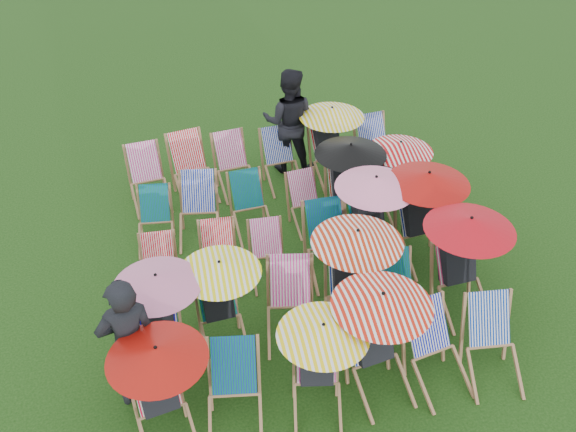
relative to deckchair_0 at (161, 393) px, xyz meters
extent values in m
plane|color=black|center=(2.01, 2.27, -0.68)|extent=(100.00, 100.00, 0.00)
cube|color=red|center=(-0.05, 0.18, -0.05)|extent=(0.53, 0.44, 0.56)
cube|color=black|center=(-0.04, 0.13, -0.05)|extent=(0.47, 0.48, 0.59)
sphere|color=tan|center=(-0.06, 0.23, 0.26)|extent=(0.21, 0.21, 0.21)
cylinder|color=black|center=(0.02, 0.10, 0.21)|extent=(0.03, 0.03, 0.69)
cone|color=#A61009|center=(0.02, 0.10, 0.52)|extent=(1.09, 1.09, 0.17)
cube|color=#085E3A|center=(0.82, 0.22, -0.01)|extent=(0.55, 0.44, 0.60)
cube|color=#D82B8B|center=(1.78, 0.19, -0.08)|extent=(0.51, 0.41, 0.54)
cube|color=black|center=(1.77, 0.14, -0.08)|extent=(0.44, 0.45, 0.57)
sphere|color=tan|center=(1.78, 0.23, 0.22)|extent=(0.20, 0.20, 0.20)
cylinder|color=black|center=(1.82, 0.09, 0.17)|extent=(0.03, 0.03, 0.66)
cone|color=yellow|center=(1.82, 0.09, 0.48)|extent=(1.04, 1.04, 0.16)
cube|color=#081FAC|center=(2.46, 0.35, 0.00)|extent=(0.57, 0.47, 0.61)
cube|color=black|center=(2.47, 0.30, 0.00)|extent=(0.50, 0.51, 0.64)
sphere|color=tan|center=(2.45, 0.40, 0.33)|extent=(0.22, 0.22, 0.22)
cylinder|color=black|center=(2.54, 0.27, 0.28)|extent=(0.03, 0.03, 0.75)
cone|color=red|center=(2.54, 0.27, 0.62)|extent=(1.17, 1.17, 0.18)
cube|color=#070F9D|center=(3.18, 0.32, 0.00)|extent=(0.58, 0.47, 0.61)
cube|color=#072992|center=(3.96, 0.27, 0.00)|extent=(0.54, 0.42, 0.61)
cube|color=#0B07A1|center=(0.02, 1.34, -0.06)|extent=(0.48, 0.37, 0.56)
cube|color=black|center=(0.02, 1.29, -0.06)|extent=(0.41, 0.42, 0.58)
sphere|color=tan|center=(0.02, 1.39, 0.25)|extent=(0.20, 0.20, 0.20)
cylinder|color=black|center=(0.08, 1.25, 0.20)|extent=(0.03, 0.03, 0.68)
cone|color=#CB6892|center=(0.08, 1.25, 0.51)|extent=(1.07, 1.07, 0.17)
cube|color=#0B763D|center=(0.78, 1.45, -0.08)|extent=(0.48, 0.38, 0.54)
cube|color=black|center=(0.78, 1.40, -0.08)|extent=(0.42, 0.43, 0.57)
sphere|color=tan|center=(0.77, 1.50, 0.22)|extent=(0.20, 0.20, 0.20)
cylinder|color=black|center=(0.84, 1.37, 0.17)|extent=(0.03, 0.03, 0.66)
cone|color=yellow|center=(0.84, 1.37, 0.47)|extent=(1.04, 1.04, 0.16)
cube|color=#F8319D|center=(1.74, 1.44, 0.00)|extent=(0.57, 0.46, 0.61)
cube|color=#0724A1|center=(2.54, 1.49, 0.01)|extent=(0.55, 0.43, 0.61)
cube|color=black|center=(2.54, 1.44, 0.00)|extent=(0.47, 0.48, 0.64)
sphere|color=tan|center=(2.55, 1.55, 0.34)|extent=(0.23, 0.23, 0.23)
cylinder|color=black|center=(2.60, 1.39, 0.29)|extent=(0.03, 0.03, 0.75)
cone|color=#B72609|center=(2.60, 1.39, 0.63)|extent=(1.18, 1.18, 0.18)
cube|color=#0A6B2F|center=(3.18, 1.44, -0.09)|extent=(0.45, 0.34, 0.53)
cube|color=#CA2860|center=(4.02, 1.42, 0.01)|extent=(0.55, 0.43, 0.62)
cube|color=black|center=(4.03, 1.36, 0.01)|extent=(0.47, 0.48, 0.65)
sphere|color=tan|center=(4.02, 1.47, 0.35)|extent=(0.23, 0.23, 0.23)
cylinder|color=black|center=(4.09, 1.32, 0.29)|extent=(0.03, 0.03, 0.76)
cone|color=#BA0A15|center=(4.09, 1.32, 0.64)|extent=(1.19, 1.19, 0.18)
cube|color=red|center=(0.09, 2.53, -0.11)|extent=(0.44, 0.33, 0.51)
cube|color=red|center=(0.94, 2.61, -0.09)|extent=(0.46, 0.35, 0.53)
cube|color=#FD329B|center=(1.63, 2.53, -0.12)|extent=(0.43, 0.32, 0.50)
cube|color=#0A6940|center=(2.50, 2.52, 0.02)|extent=(0.54, 0.41, 0.63)
cube|color=#0A6A32|center=(3.14, 2.61, 0.00)|extent=(0.57, 0.46, 0.61)
cube|color=black|center=(3.15, 2.56, 0.00)|extent=(0.50, 0.51, 0.64)
sphere|color=tan|center=(3.13, 2.66, 0.33)|extent=(0.22, 0.22, 0.22)
cylinder|color=black|center=(3.22, 2.53, 0.28)|extent=(0.03, 0.03, 0.74)
cone|color=pink|center=(3.22, 2.53, 0.62)|extent=(1.17, 1.17, 0.18)
cube|color=#06178F|center=(3.89, 2.52, 0.01)|extent=(0.57, 0.45, 0.62)
cube|color=black|center=(3.90, 2.46, 0.01)|extent=(0.49, 0.50, 0.65)
sphere|color=tan|center=(3.89, 2.57, 0.35)|extent=(0.23, 0.23, 0.23)
cylinder|color=black|center=(3.97, 2.43, 0.30)|extent=(0.03, 0.03, 0.76)
cone|color=#A40D09|center=(3.97, 2.43, 0.65)|extent=(1.20, 1.20, 0.19)
cube|color=#0A6F31|center=(0.10, 3.69, -0.09)|extent=(0.47, 0.37, 0.53)
cube|color=#0820AE|center=(0.78, 3.76, -0.01)|extent=(0.55, 0.44, 0.60)
cube|color=#0B733A|center=(1.54, 3.72, -0.06)|extent=(0.50, 0.39, 0.55)
cube|color=#DB2B81|center=(2.43, 3.65, -0.11)|extent=(0.47, 0.38, 0.51)
cube|color=red|center=(3.10, 3.65, -0.03)|extent=(0.50, 0.37, 0.58)
cube|color=black|center=(3.10, 3.60, -0.03)|extent=(0.42, 0.43, 0.61)
sphere|color=tan|center=(3.11, 3.70, 0.29)|extent=(0.21, 0.21, 0.21)
cylinder|color=black|center=(3.16, 3.55, 0.24)|extent=(0.03, 0.03, 0.71)
cone|color=black|center=(3.16, 3.55, 0.57)|extent=(1.12, 1.12, 0.17)
cube|color=#F6319D|center=(3.92, 3.66, -0.07)|extent=(0.52, 0.42, 0.55)
cube|color=black|center=(3.93, 3.62, -0.07)|extent=(0.46, 0.47, 0.57)
sphere|color=tan|center=(3.91, 3.71, 0.23)|extent=(0.20, 0.20, 0.20)
cylinder|color=black|center=(3.99, 3.59, 0.18)|extent=(0.03, 0.03, 0.67)
cone|color=#BD090D|center=(3.99, 3.59, 0.49)|extent=(1.05, 1.05, 0.16)
cube|color=#E82E94|center=(-0.01, 4.84, -0.03)|extent=(0.53, 0.42, 0.58)
cube|color=red|center=(0.72, 4.96, 0.02)|extent=(0.59, 0.49, 0.62)
cube|color=#D02978|center=(1.45, 4.93, -0.03)|extent=(0.54, 0.43, 0.58)
cube|color=#071E93|center=(2.28, 4.94, -0.04)|extent=(0.52, 0.41, 0.57)
cube|color=red|center=(3.13, 4.88, -0.04)|extent=(0.54, 0.43, 0.58)
cube|color=black|center=(3.14, 4.83, -0.04)|extent=(0.47, 0.48, 0.61)
sphere|color=tan|center=(3.12, 4.93, 0.28)|extent=(0.21, 0.21, 0.21)
cylinder|color=black|center=(3.21, 4.80, 0.23)|extent=(0.03, 0.03, 0.71)
cone|color=yellow|center=(3.21, 4.80, 0.56)|extent=(1.11, 1.11, 0.17)
cube|color=#07199B|center=(4.00, 4.93, 0.00)|extent=(0.55, 0.44, 0.61)
imported|color=black|center=(-0.29, 0.57, 0.24)|extent=(0.75, 0.57, 1.85)
imported|color=black|center=(2.53, 5.15, 0.28)|extent=(1.11, 0.97, 1.92)
camera|label=1|loc=(0.41, -4.55, 5.67)|focal=40.00mm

